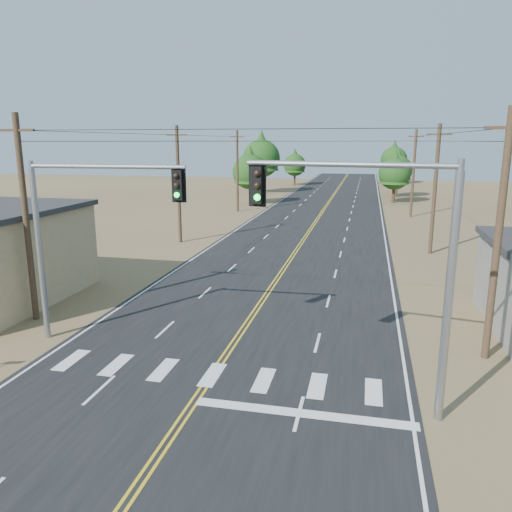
# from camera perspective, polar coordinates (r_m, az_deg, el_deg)

# --- Properties ---
(road) EXTENTS (15.00, 200.00, 0.02)m
(road) POSITION_cam_1_polar(r_m,az_deg,el_deg) (40.05, 4.49, 0.43)
(road) COLOR black
(road) RESTS_ON ground
(utility_pole_left_near) EXTENTS (1.80, 0.30, 10.00)m
(utility_pole_left_near) POSITION_cam_1_polar(r_m,az_deg,el_deg) (26.38, -24.81, 3.97)
(utility_pole_left_near) COLOR #4C3826
(utility_pole_left_near) RESTS_ON ground
(utility_pole_left_mid) EXTENTS (1.80, 0.30, 10.00)m
(utility_pole_left_mid) POSITION_cam_1_polar(r_m,az_deg,el_deg) (43.86, -8.85, 8.17)
(utility_pole_left_mid) COLOR #4C3826
(utility_pole_left_mid) RESTS_ON ground
(utility_pole_left_far) EXTENTS (1.80, 0.30, 10.00)m
(utility_pole_left_far) POSITION_cam_1_polar(r_m,az_deg,el_deg) (62.87, -2.14, 9.74)
(utility_pole_left_far) COLOR #4C3826
(utility_pole_left_far) RESTS_ON ground
(utility_pole_right_near) EXTENTS (1.80, 0.30, 10.00)m
(utility_pole_right_near) POSITION_cam_1_polar(r_m,az_deg,el_deg) (21.62, 25.95, 2.11)
(utility_pole_right_near) COLOR #4C3826
(utility_pole_right_near) RESTS_ON ground
(utility_pole_right_mid) EXTENTS (1.80, 0.30, 10.00)m
(utility_pole_right_mid) POSITION_cam_1_polar(r_m,az_deg,el_deg) (41.18, 19.77, 7.25)
(utility_pole_right_mid) COLOR #4C3826
(utility_pole_right_mid) RESTS_ON ground
(utility_pole_right_far) EXTENTS (1.80, 0.30, 10.00)m
(utility_pole_right_far) POSITION_cam_1_polar(r_m,az_deg,el_deg) (61.02, 17.56, 9.06)
(utility_pole_right_far) COLOR #4C3826
(utility_pole_right_far) RESTS_ON ground
(signal_mast_left) EXTENTS (6.91, 0.56, 7.91)m
(signal_mast_left) POSITION_cam_1_polar(r_m,az_deg,el_deg) (22.48, -19.56, 3.72)
(signal_mast_left) COLOR gray
(signal_mast_left) RESTS_ON ground
(signal_mast_right) EXTENTS (6.67, 1.42, 8.24)m
(signal_mast_right) POSITION_cam_1_polar(r_m,az_deg,el_deg) (16.00, 14.72, 1.21)
(signal_mast_right) COLOR gray
(signal_mast_right) RESTS_ON ground
(tree_left_near) EXTENTS (4.90, 4.90, 8.16)m
(tree_left_near) POSITION_cam_1_polar(r_m,az_deg,el_deg) (70.63, -0.69, 10.01)
(tree_left_near) COLOR #3F2D1E
(tree_left_near) RESTS_ON ground
(tree_left_mid) EXTENTS (6.32, 6.32, 10.53)m
(tree_left_mid) POSITION_cam_1_polar(r_m,az_deg,el_deg) (85.89, 0.62, 11.52)
(tree_left_mid) COLOR #3F2D1E
(tree_left_mid) RESTS_ON ground
(tree_left_far) EXTENTS (4.37, 4.37, 7.28)m
(tree_left_far) POSITION_cam_1_polar(r_m,az_deg,el_deg) (101.24, 4.46, 10.58)
(tree_left_far) COLOR #3F2D1E
(tree_left_far) RESTS_ON ground
(tree_right_near) EXTENTS (4.51, 4.51, 7.52)m
(tree_right_near) POSITION_cam_1_polar(r_m,az_deg,el_deg) (74.56, 15.59, 9.40)
(tree_right_near) COLOR #3F2D1E
(tree_right_near) RESTS_ON ground
(tree_right_mid) EXTENTS (4.58, 4.58, 7.64)m
(tree_right_mid) POSITION_cam_1_polar(r_m,az_deg,el_deg) (82.63, 15.89, 9.74)
(tree_right_mid) COLOR #3F2D1E
(tree_right_mid) RESTS_ON ground
(tree_right_far) EXTENTS (5.33, 5.33, 8.88)m
(tree_right_far) POSITION_cam_1_polar(r_m,az_deg,el_deg) (107.68, 15.50, 10.83)
(tree_right_far) COLOR #3F2D1E
(tree_right_far) RESTS_ON ground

